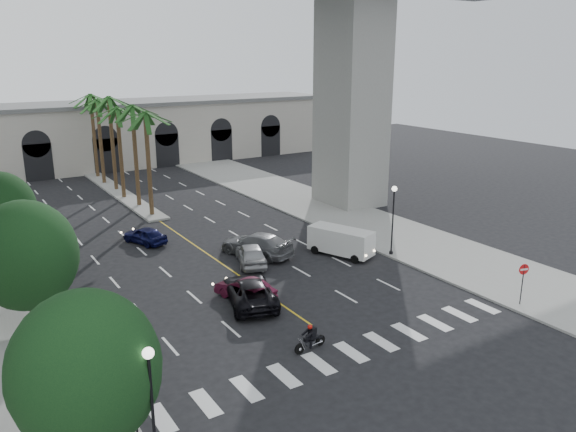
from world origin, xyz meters
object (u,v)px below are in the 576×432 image
at_px(lamp_post_left_far, 40,238).
at_px(motorcycle_rider, 311,338).
at_px(traffic_signal_near, 133,386).
at_px(car_e, 145,235).
at_px(lamp_post_left_near, 152,405).
at_px(cargo_van, 341,241).
at_px(do_not_enter_sign, 523,276).
at_px(car_d, 256,244).
at_px(car_b, 245,290).
at_px(lamp_post_right, 393,214).
at_px(traffic_signal_far, 104,342).
at_px(car_a, 251,254).
at_px(pedestrian_b, 79,373).
at_px(car_c, 250,291).

height_order(lamp_post_left_far, motorcycle_rider, lamp_post_left_far).
relative_size(lamp_post_left_far, traffic_signal_near, 1.47).
bearing_deg(car_e, lamp_post_left_near, 50.94).
distance_m(cargo_van, do_not_enter_sign, 13.30).
xyz_separation_m(lamp_post_left_near, traffic_signal_near, (0.10, 2.50, -0.71)).
bearing_deg(car_d, lamp_post_left_near, 29.07).
height_order(car_b, do_not_enter_sign, do_not_enter_sign).
bearing_deg(car_e, lamp_post_right, 117.66).
height_order(motorcycle_rider, car_d, car_d).
relative_size(lamp_post_right, car_b, 1.31).
relative_size(traffic_signal_far, cargo_van, 0.70).
height_order(lamp_post_right, motorcycle_rider, lamp_post_right).
bearing_deg(car_e, car_a, 98.41).
xyz_separation_m(lamp_post_left_far, pedestrian_b, (-0.98, -13.99, -2.12)).
xyz_separation_m(lamp_post_right, car_b, (-12.90, -1.05, -2.55)).
xyz_separation_m(lamp_post_left_far, car_d, (14.40, -2.48, -2.37)).
xyz_separation_m(lamp_post_left_near, cargo_van, (19.73, 15.11, -2.07)).
xyz_separation_m(cargo_van, do_not_enter_sign, (3.55, -12.80, 0.80)).
bearing_deg(traffic_signal_far, car_b, 29.10).
distance_m(car_e, do_not_enter_sign, 27.81).
relative_size(traffic_signal_near, motorcycle_rider, 1.85).
distance_m(lamp_post_left_far, pedestrian_b, 14.18).
xyz_separation_m(car_a, cargo_van, (6.58, -2.00, 0.37)).
xyz_separation_m(traffic_signal_near, car_b, (9.80, 9.45, -1.84)).
distance_m(lamp_post_left_near, pedestrian_b, 7.39).
xyz_separation_m(lamp_post_right, traffic_signal_near, (-22.70, -10.50, -0.71)).
xyz_separation_m(lamp_post_left_far, car_c, (9.90, -9.65, -2.44)).
bearing_deg(motorcycle_rider, car_a, 68.94).
relative_size(lamp_post_left_far, car_c, 0.95).
relative_size(lamp_post_left_near, traffic_signal_near, 1.47).
relative_size(lamp_post_left_far, car_a, 1.16).
distance_m(motorcycle_rider, do_not_enter_sign, 13.72).
bearing_deg(traffic_signal_near, lamp_post_left_near, -92.29).
xyz_separation_m(car_e, pedestrian_b, (-9.25, -18.68, 0.43)).
relative_size(pedestrian_b, do_not_enter_sign, 0.71).
bearing_deg(car_d, car_c, 34.85).
bearing_deg(motorcycle_rider, lamp_post_right, 26.22).
xyz_separation_m(lamp_post_left_near, lamp_post_left_far, (0.00, 21.00, 0.00)).
distance_m(traffic_signal_far, motorcycle_rider, 10.07).
xyz_separation_m(lamp_post_left_far, car_b, (9.90, -9.05, -2.55)).
relative_size(car_a, car_d, 0.78).
height_order(lamp_post_left_far, car_a, lamp_post_left_far).
height_order(car_c, do_not_enter_sign, do_not_enter_sign).
distance_m(car_b, car_e, 13.83).
height_order(lamp_post_right, do_not_enter_sign, lamp_post_right).
bearing_deg(car_d, motorcycle_rider, 48.55).
relative_size(car_e, cargo_van, 0.77).
relative_size(lamp_post_left_far, motorcycle_rider, 2.72).
bearing_deg(traffic_signal_far, lamp_post_left_far, 90.40).
xyz_separation_m(car_b, car_d, (4.50, 6.57, 0.18)).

